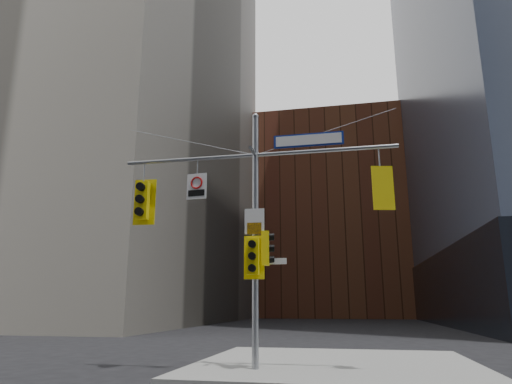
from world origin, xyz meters
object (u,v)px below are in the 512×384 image
at_px(regulatory_sign_arm, 197,185).
at_px(street_sign_blade, 308,140).
at_px(traffic_light_pole_front, 253,257).
at_px(traffic_light_east_arm, 381,189).
at_px(signal_assembly, 255,208).
at_px(traffic_light_pole_side, 267,248).
at_px(traffic_light_west_arm, 143,201).

bearing_deg(regulatory_sign_arm, street_sign_blade, 5.95).
bearing_deg(traffic_light_pole_front, regulatory_sign_arm, 169.45).
relative_size(traffic_light_pole_front, regulatory_sign_arm, 1.53).
bearing_deg(traffic_light_east_arm, signal_assembly, -12.99).
xyz_separation_m(traffic_light_pole_side, traffic_light_pole_front, (-0.32, -0.28, -0.25)).
relative_size(signal_assembly, traffic_light_pole_front, 6.81).
bearing_deg(traffic_light_pole_side, regulatory_sign_arm, 82.38).
bearing_deg(traffic_light_pole_side, traffic_light_pole_front, 122.74).
height_order(signal_assembly, traffic_light_east_arm, signal_assembly).
distance_m(traffic_light_west_arm, traffic_light_pole_side, 4.06).
distance_m(traffic_light_east_arm, traffic_light_pole_side, 3.49).
xyz_separation_m(traffic_light_east_arm, regulatory_sign_arm, (-5.22, -0.02, 0.37)).
xyz_separation_m(signal_assembly, traffic_light_east_arm, (3.46, 0.00, 0.38)).
bearing_deg(signal_assembly, street_sign_blade, 0.13).
height_order(traffic_light_west_arm, regulatory_sign_arm, regulatory_sign_arm).
relative_size(street_sign_blade, regulatory_sign_arm, 2.60).
relative_size(traffic_light_east_arm, street_sign_blade, 0.60).
bearing_deg(traffic_light_west_arm, signal_assembly, -4.89).
distance_m(traffic_light_west_arm, street_sign_blade, 5.23).
height_order(street_sign_blade, regulatory_sign_arm, street_sign_blade).
xyz_separation_m(street_sign_blade, regulatory_sign_arm, (-3.30, -0.02, -1.18)).
distance_m(traffic_light_east_arm, regulatory_sign_arm, 5.23).
bearing_deg(regulatory_sign_arm, traffic_light_pole_side, 6.45).
height_order(signal_assembly, traffic_light_west_arm, signal_assembly).
relative_size(traffic_light_pole_side, street_sign_blade, 0.47).
bearing_deg(signal_assembly, traffic_light_east_arm, 0.02).
xyz_separation_m(signal_assembly, street_sign_blade, (1.55, 0.00, 1.93)).
height_order(signal_assembly, regulatory_sign_arm, signal_assembly).
bearing_deg(traffic_light_pole_front, traffic_light_east_arm, 1.90).
height_order(traffic_light_pole_side, traffic_light_pole_front, traffic_light_pole_side).
bearing_deg(regulatory_sign_arm, traffic_light_east_arm, 5.77).
height_order(traffic_light_west_arm, traffic_light_pole_side, traffic_light_west_arm).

